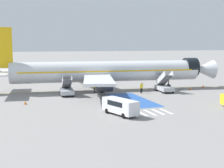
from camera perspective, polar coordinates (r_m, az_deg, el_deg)
name	(u,v)px	position (r m, az deg, el deg)	size (l,w,h in m)	color
ground_plane	(113,89)	(61.87, 0.18, -0.95)	(600.00, 600.00, 0.00)	gray
apron_leadline_yellow	(107,90)	(60.66, -0.84, -1.11)	(0.20, 80.21, 0.01)	gold
apron_stand_patch_blue	(129,100)	(50.00, 3.05, -2.95)	(6.18, 13.36, 0.01)	#2856A8
apron_walkway_bar_0	(133,114)	(40.43, 3.84, -5.45)	(0.44, 3.60, 0.01)	silver
apron_walkway_bar_1	(141,113)	(40.88, 5.41, -5.32)	(0.44, 3.60, 0.01)	silver
apron_walkway_bar_2	(150,112)	(41.37, 6.94, -5.19)	(0.44, 3.60, 0.01)	silver
apron_walkway_bar_3	(158,112)	(41.88, 8.43, -5.06)	(0.44, 3.60, 0.01)	silver
apron_walkway_bar_4	(166,111)	(42.42, 9.89, -4.93)	(0.44, 3.60, 0.01)	silver
airliner	(104,71)	(60.11, -1.44, 2.32)	(46.56, 31.45, 11.88)	silver
boarding_stairs_forward	(164,87)	(59.06, 9.55, -0.46)	(2.67, 5.40, 4.14)	#ADB2BA
boarding_stairs_aft	(67,90)	(55.01, -8.25, -1.06)	(2.67, 5.40, 3.77)	#ADB2BA
fuel_tanker	(48,73)	(80.84, -11.61, 2.03)	(8.70, 3.24, 3.26)	#38383D
service_van_0	(120,105)	(39.45, 1.50, -3.94)	(3.45, 5.79, 2.04)	silver
baggage_cart	(103,96)	(52.67, -1.65, -2.14)	(1.53, 2.62, 0.87)	gray
ground_crew_0	(94,87)	(57.05, -3.24, -0.56)	(0.45, 0.48, 1.88)	#191E38
ground_crew_1	(142,86)	(58.83, 5.47, -0.44)	(0.48, 0.45, 1.73)	black
ground_crew_2	(141,87)	(57.06, 5.37, -0.59)	(0.47, 0.46, 1.86)	black
traffic_cone_0	(203,87)	(65.82, 16.31, -0.46)	(0.58, 0.58, 0.64)	orange
traffic_cone_1	(25,103)	(48.19, -15.60, -3.29)	(0.49, 0.49, 0.55)	orange
traffic_cone_2	(190,88)	(63.03, 14.11, -0.75)	(0.52, 0.52, 0.58)	orange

